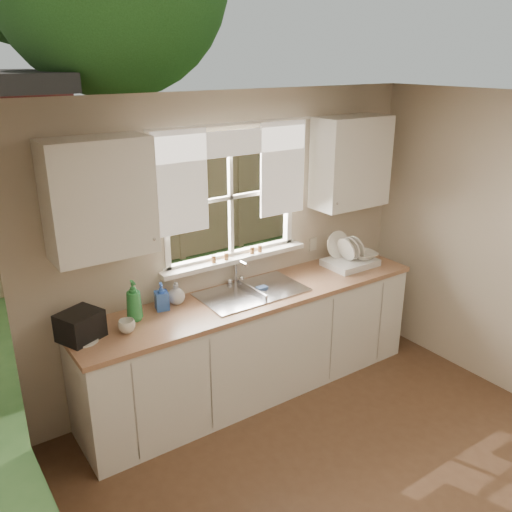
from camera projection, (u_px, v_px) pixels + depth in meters
room_walls at (433, 348)px, 2.97m from camera, size 3.62×4.02×2.50m
ceiling at (452, 110)px, 2.58m from camera, size 3.60×4.00×0.02m
window at (232, 217)px, 4.48m from camera, size 1.38×0.16×1.06m
curtains at (235, 164)px, 4.28m from camera, size 1.50×0.03×0.81m
base_cabinets at (254, 345)px, 4.60m from camera, size 3.00×0.62×0.87m
countertop at (254, 296)px, 4.44m from camera, size 3.04×0.65×0.04m
upper_cabinet_left at (99, 198)px, 3.61m from camera, size 0.70×0.33×0.80m
upper_cabinet_right at (351, 162)px, 4.83m from camera, size 0.70×0.33×0.80m
wall_outlet at (313, 244)px, 5.08m from camera, size 0.08×0.01×0.12m
sill_jars at (238, 253)px, 4.55m from camera, size 0.50×0.04×0.06m
backyard at (56, 10)px, 9.05m from camera, size 20.00×10.00×6.13m
sink at (252, 300)px, 4.48m from camera, size 0.88×0.52×0.40m
dish_rack at (349, 259)px, 5.01m from camera, size 0.46×0.35×0.31m
bowl at (364, 255)px, 5.03m from camera, size 0.27×0.27×0.06m
soap_bottle_a at (134, 301)px, 3.95m from camera, size 0.12×0.13×0.31m
soap_bottle_b at (162, 296)px, 4.12m from camera, size 0.12×0.12×0.22m
soap_bottle_c at (176, 293)px, 4.23m from camera, size 0.15×0.15×0.18m
saucer at (84, 341)px, 3.69m from camera, size 0.19×0.19×0.01m
cup at (127, 326)px, 3.80m from camera, size 0.12×0.12×0.09m
black_appliance at (80, 326)px, 3.70m from camera, size 0.34×0.32×0.20m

